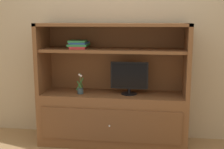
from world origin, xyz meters
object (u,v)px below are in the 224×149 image
object	(u,v)px
media_console	(113,106)
magazine_stack	(79,44)
tv_monitor	(129,77)
potted_plant	(80,89)

from	to	relation	value
media_console	magazine_stack	xyz separation A→B (m)	(-0.42, -0.00, 0.78)
media_console	tv_monitor	world-z (taller)	media_console
tv_monitor	media_console	bearing A→B (deg)	175.81
media_console	magazine_stack	world-z (taller)	media_console
tv_monitor	magazine_stack	world-z (taller)	magazine_stack
media_console	tv_monitor	bearing A→B (deg)	-4.19
magazine_stack	potted_plant	bearing A→B (deg)	-68.86
magazine_stack	tv_monitor	bearing A→B (deg)	-1.05
tv_monitor	magazine_stack	xyz separation A→B (m)	(-0.63, 0.01, 0.40)
media_console	magazine_stack	bearing A→B (deg)	-179.50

